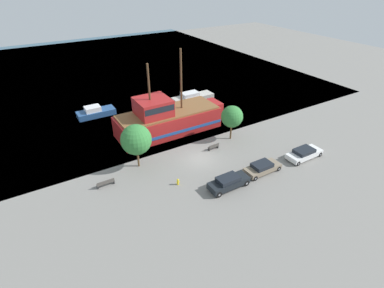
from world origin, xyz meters
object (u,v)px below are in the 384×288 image
at_px(pirate_ship, 167,119).
at_px(parked_car_curb_front, 304,153).
at_px(fire_hydrant, 178,182).
at_px(bench_promenade_west, 106,183).
at_px(parked_car_curb_rear, 229,182).
at_px(moored_boat_outer, 96,112).
at_px(parked_car_curb_mid, 262,168).
at_px(bench_promenade_east, 214,147).
at_px(moored_boat_dockside, 192,97).

relative_size(pirate_ship, parked_car_curb_front, 3.34).
height_order(fire_hydrant, bench_promenade_west, bench_promenade_west).
bearing_deg(parked_car_curb_rear, bench_promenade_west, 148.02).
bearing_deg(parked_car_curb_rear, moored_boat_outer, 105.79).
xyz_separation_m(moored_boat_outer, parked_car_curb_mid, (12.68, -26.07, -0.01)).
bearing_deg(bench_promenade_east, moored_boat_outer, 119.51).
xyz_separation_m(parked_car_curb_mid, fire_hydrant, (-9.80, 3.09, -0.24)).
xyz_separation_m(pirate_ship, bench_promenade_east, (2.94, -7.84, -1.65)).
relative_size(moored_boat_outer, parked_car_curb_rear, 1.27).
xyz_separation_m(parked_car_curb_front, bench_promenade_west, (-23.63, 7.43, -0.22)).
bearing_deg(pirate_ship, moored_boat_outer, 125.09).
xyz_separation_m(pirate_ship, bench_promenade_west, (-11.91, -8.10, -1.63)).
bearing_deg(fire_hydrant, parked_car_curb_rear, -36.29).
bearing_deg(parked_car_curb_front, parked_car_curb_rear, 179.25).
bearing_deg(parked_car_curb_rear, fire_hydrant, 143.71).
height_order(moored_boat_outer, parked_car_curb_front, moored_boat_outer).
bearing_deg(parked_car_curb_mid, moored_boat_dockside, 79.32).
bearing_deg(parked_car_curb_front, parked_car_curb_mid, 176.41).
bearing_deg(parked_car_curb_mid, parked_car_curb_rear, -177.09).
xyz_separation_m(parked_car_curb_front, parked_car_curb_mid, (-6.75, 0.42, -0.02)).
relative_size(pirate_ship, moored_boat_outer, 2.72).
relative_size(pirate_ship, bench_promenade_east, 10.92).
distance_m(parked_car_curb_mid, bench_promenade_west, 18.27).
relative_size(moored_boat_outer, parked_car_curb_mid, 1.32).
xyz_separation_m(parked_car_curb_front, fire_hydrant, (-16.56, 3.52, -0.26)).
bearing_deg(parked_car_curb_mid, bench_promenade_east, 105.60).
bearing_deg(parked_car_curb_mid, moored_boat_outer, 115.93).
relative_size(parked_car_curb_front, bench_promenade_east, 3.27).
distance_m(moored_boat_dockside, bench_promenade_west, 26.99).
bearing_deg(parked_car_curb_rear, bench_promenade_east, 66.96).
bearing_deg(parked_car_curb_mid, pirate_ship, 108.21).
height_order(pirate_ship, fire_hydrant, pirate_ship).
distance_m(parked_car_curb_rear, bench_promenade_east, 8.19).
bearing_deg(fire_hydrant, bench_promenade_east, 28.20).
distance_m(pirate_ship, fire_hydrant, 13.05).
height_order(moored_boat_outer, parked_car_curb_rear, moored_boat_outer).
bearing_deg(pirate_ship, fire_hydrant, -111.92).
xyz_separation_m(pirate_ship, parked_car_curb_rear, (-0.26, -15.37, -1.33)).
relative_size(parked_car_curb_rear, bench_promenade_west, 2.43).
xyz_separation_m(moored_boat_outer, bench_promenade_west, (-4.20, -19.07, -0.20)).
xyz_separation_m(moored_boat_dockside, fire_hydrant, (-14.24, -20.46, -0.20)).
bearing_deg(parked_car_curb_front, pirate_ship, 127.06).
bearing_deg(bench_promenade_east, moored_boat_dockside, 68.35).
height_order(moored_boat_dockside, bench_promenade_east, moored_boat_dockside).
relative_size(fire_hydrant, bench_promenade_east, 0.51).
height_order(moored_boat_dockside, moored_boat_outer, moored_boat_outer).
height_order(parked_car_curb_mid, bench_promenade_west, parked_car_curb_mid).
xyz_separation_m(parked_car_curb_rear, bench_promenade_west, (-11.65, 7.27, -0.30)).
relative_size(moored_boat_dockside, fire_hydrant, 10.30).
bearing_deg(moored_boat_outer, moored_boat_dockside, -8.36).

